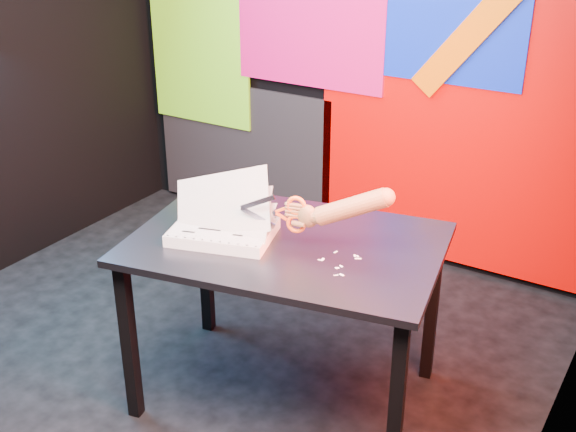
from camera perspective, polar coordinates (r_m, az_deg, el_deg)
The scene contains 7 objects.
room at distance 2.90m, azimuth -8.59°, elevation 10.94°, with size 3.01×3.01×2.71m.
backdrop at distance 4.16m, azimuth 5.48°, elevation 9.75°, with size 2.88×0.05×2.08m.
work_table at distance 2.89m, azimuth -0.13°, elevation -3.53°, with size 1.34×1.02×0.75m.
printout_stack at distance 2.88m, azimuth -5.15°, elevation -1.13°, with size 0.48×0.39×0.30m.
scissors at distance 2.74m, azimuth 0.28°, elevation 0.15°, with size 0.26×0.08×0.15m.
hand_forearm at distance 2.67m, azimuth 4.45°, elevation 0.61°, with size 0.39×0.14×0.19m.
paper_clippings at distance 2.70m, azimuth 4.19°, elevation -3.64°, with size 0.14×0.19×0.00m.
Camera 1 is at (1.82, -2.15, 2.04)m, focal length 45.00 mm.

